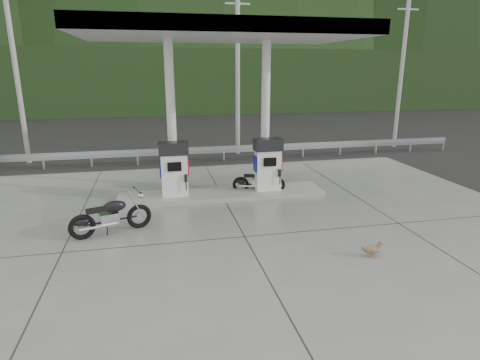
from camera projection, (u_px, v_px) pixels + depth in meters
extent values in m
plane|color=black|center=(237.00, 223.00, 11.46)|extent=(160.00, 160.00, 0.00)
cube|color=slate|center=(237.00, 223.00, 11.46)|extent=(18.00, 14.00, 0.02)
cube|color=gray|center=(222.00, 194.00, 13.79)|extent=(7.00, 1.40, 0.15)
cylinder|color=white|center=(171.00, 119.00, 13.14)|extent=(0.30, 0.30, 5.00)
cylinder|color=white|center=(265.00, 117.00, 13.79)|extent=(0.30, 0.30, 5.00)
cube|color=silver|center=(220.00, 32.00, 12.36)|extent=(8.50, 5.00, 0.40)
cube|color=black|center=(195.00, 148.00, 22.28)|extent=(60.00, 7.00, 0.01)
cylinder|color=gray|center=(16.00, 75.00, 17.71)|extent=(0.22, 0.22, 8.00)
cylinder|color=gray|center=(238.00, 74.00, 19.72)|extent=(0.22, 0.22, 8.00)
cylinder|color=gray|center=(401.00, 73.00, 21.54)|extent=(0.22, 0.22, 8.00)
cube|color=black|center=(175.00, 81.00, 38.89)|extent=(80.00, 6.00, 6.00)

